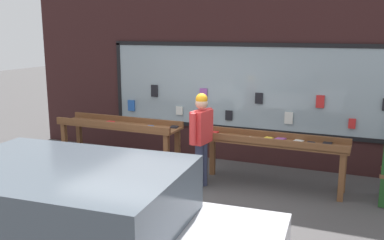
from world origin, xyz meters
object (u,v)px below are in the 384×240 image
Objects in this scene: person_browsing at (201,133)px; small_dog at (179,171)px; display_table_left at (119,129)px; parked_car at (65,231)px; display_table_right at (272,146)px.

person_browsing is 0.79m from small_dog.
display_table_left is at bearing 84.15° from person_browsing.
parked_car is (0.29, -3.34, 0.47)m from small_dog.
person_browsing is at bearing -57.02° from small_dog.
small_dog is at bearing -157.55° from display_table_right.
display_table_left is at bearing -179.96° from display_table_right.
person_browsing reaches higher than parked_car.
display_table_right is 1.55× the size of person_browsing.
parked_car is (-1.20, -3.96, 0.00)m from display_table_right.
display_table_left reaches higher than display_table_right.
parked_car is at bearing -173.51° from person_browsing.
parked_car reaches higher than small_dog.
person_browsing is 0.39× the size of parked_car.
display_table_right is 4.14m from parked_car.
display_table_right is at bearing -56.83° from small_dog.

